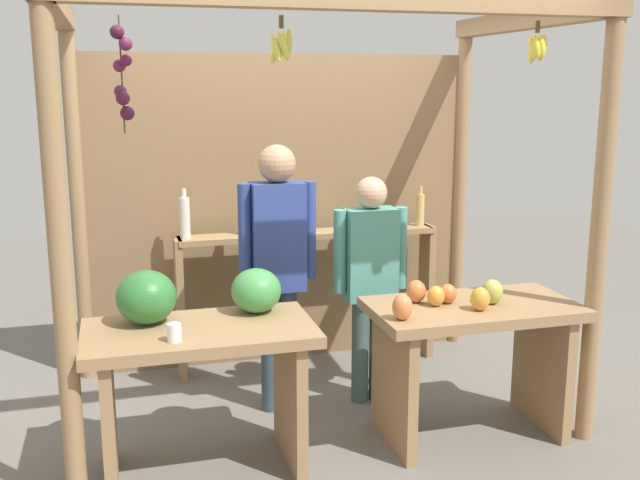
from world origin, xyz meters
name	(u,v)px	position (x,y,z in m)	size (l,w,h in m)	color
ground_plane	(313,403)	(0.00, 0.00, 0.00)	(12.00, 12.00, 0.00)	slate
market_stall	(296,176)	(0.00, 0.41, 1.43)	(2.93, 1.84, 2.48)	#99754C
fruit_counter_left	(198,346)	(-0.78, -0.60, 0.68)	(1.18, 0.66, 1.08)	#99754C
fruit_counter_right	(470,340)	(0.76, -0.65, 0.58)	(1.18, 0.64, 0.94)	#99754C
bottle_shelf_unit	(308,262)	(0.13, 0.65, 0.78)	(1.88, 0.22, 1.36)	#99754C
vendor_man	(278,254)	(-0.22, -0.01, 1.01)	(0.48, 0.23, 1.67)	#344B57
vendor_woman	(370,271)	(0.37, -0.04, 0.87)	(0.48, 0.20, 1.46)	#3F5853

